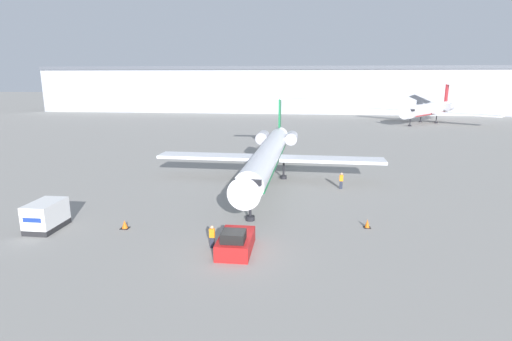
{
  "coord_description": "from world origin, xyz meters",
  "views": [
    {
      "loc": [
        4.47,
        -25.8,
        12.3
      ],
      "look_at": [
        0.0,
        12.3,
        3.32
      ],
      "focal_mm": 28.0,
      "sensor_mm": 36.0,
      "label": 1
    }
  ],
  "objects_px": {
    "worker_near_tug": "(212,236)",
    "worker_by_wing": "(341,180)",
    "airplane_parked_far_left": "(428,110)",
    "pushback_tug": "(236,242)",
    "traffic_cone_right": "(367,224)",
    "luggage_cart": "(46,216)",
    "traffic_cone_left": "(125,225)",
    "airplane_main": "(269,153)"
  },
  "relations": [
    {
      "from": "airplane_main",
      "to": "luggage_cart",
      "type": "xyz_separation_m",
      "value": [
        -16.88,
        -18.46,
        -2.16
      ]
    },
    {
      "from": "airplane_main",
      "to": "traffic_cone_left",
      "type": "bearing_deg",
      "value": -120.95
    },
    {
      "from": "pushback_tug",
      "to": "traffic_cone_right",
      "type": "distance_m",
      "value": 11.74
    },
    {
      "from": "worker_near_tug",
      "to": "worker_by_wing",
      "type": "bearing_deg",
      "value": 58.05
    },
    {
      "from": "airplane_parked_far_left",
      "to": "pushback_tug",
      "type": "bearing_deg",
      "value": -113.61
    },
    {
      "from": "airplane_main",
      "to": "airplane_parked_far_left",
      "type": "height_order",
      "value": "airplane_parked_far_left"
    },
    {
      "from": "worker_near_tug",
      "to": "worker_by_wing",
      "type": "height_order",
      "value": "worker_by_wing"
    },
    {
      "from": "pushback_tug",
      "to": "worker_near_tug",
      "type": "relative_size",
      "value": 2.5
    },
    {
      "from": "traffic_cone_left",
      "to": "pushback_tug",
      "type": "bearing_deg",
      "value": -18.34
    },
    {
      "from": "traffic_cone_right",
      "to": "airplane_parked_far_left",
      "type": "bearing_deg",
      "value": 70.97
    },
    {
      "from": "airplane_main",
      "to": "airplane_parked_far_left",
      "type": "distance_m",
      "value": 78.01
    },
    {
      "from": "airplane_main",
      "to": "traffic_cone_right",
      "type": "height_order",
      "value": "airplane_main"
    },
    {
      "from": "pushback_tug",
      "to": "luggage_cart",
      "type": "distance_m",
      "value": 16.46
    },
    {
      "from": "pushback_tug",
      "to": "luggage_cart",
      "type": "bearing_deg",
      "value": 171.55
    },
    {
      "from": "worker_near_tug",
      "to": "traffic_cone_right",
      "type": "bearing_deg",
      "value": 24.57
    },
    {
      "from": "pushback_tug",
      "to": "worker_near_tug",
      "type": "xyz_separation_m",
      "value": [
        -1.81,
        0.32,
        0.23
      ]
    },
    {
      "from": "traffic_cone_left",
      "to": "airplane_parked_far_left",
      "type": "height_order",
      "value": "airplane_parked_far_left"
    },
    {
      "from": "airplane_main",
      "to": "pushback_tug",
      "type": "xyz_separation_m",
      "value": [
        -0.61,
        -20.88,
        -2.64
      ]
    },
    {
      "from": "traffic_cone_right",
      "to": "airplane_parked_far_left",
      "type": "xyz_separation_m",
      "value": [
        28.65,
        83.06,
        3.32
      ]
    },
    {
      "from": "worker_near_tug",
      "to": "traffic_cone_right",
      "type": "height_order",
      "value": "worker_near_tug"
    },
    {
      "from": "luggage_cart",
      "to": "traffic_cone_left",
      "type": "height_order",
      "value": "luggage_cart"
    },
    {
      "from": "pushback_tug",
      "to": "traffic_cone_left",
      "type": "bearing_deg",
      "value": 161.66
    },
    {
      "from": "worker_near_tug",
      "to": "pushback_tug",
      "type": "bearing_deg",
      "value": -10.16
    },
    {
      "from": "airplane_main",
      "to": "pushback_tug",
      "type": "bearing_deg",
      "value": -91.67
    },
    {
      "from": "traffic_cone_right",
      "to": "worker_near_tug",
      "type": "bearing_deg",
      "value": -155.43
    },
    {
      "from": "pushback_tug",
      "to": "airplane_parked_far_left",
      "type": "relative_size",
      "value": 0.14
    },
    {
      "from": "pushback_tug",
      "to": "airplane_parked_far_left",
      "type": "distance_m",
      "value": 97.04
    },
    {
      "from": "worker_near_tug",
      "to": "airplane_parked_far_left",
      "type": "relative_size",
      "value": 0.06
    },
    {
      "from": "airplane_main",
      "to": "worker_by_wing",
      "type": "xyz_separation_m",
      "value": [
        8.47,
        -3.09,
        -2.33
      ]
    },
    {
      "from": "luggage_cart",
      "to": "airplane_main",
      "type": "bearing_deg",
      "value": 47.55
    },
    {
      "from": "airplane_main",
      "to": "worker_near_tug",
      "type": "relative_size",
      "value": 19.46
    },
    {
      "from": "airplane_main",
      "to": "pushback_tug",
      "type": "distance_m",
      "value": 21.05
    },
    {
      "from": "luggage_cart",
      "to": "airplane_parked_far_left",
      "type": "height_order",
      "value": "airplane_parked_far_left"
    },
    {
      "from": "luggage_cart",
      "to": "worker_near_tug",
      "type": "height_order",
      "value": "luggage_cart"
    },
    {
      "from": "worker_by_wing",
      "to": "traffic_cone_left",
      "type": "xyz_separation_m",
      "value": [
        -19.02,
        -14.5,
        -0.66
      ]
    },
    {
      "from": "airplane_main",
      "to": "worker_by_wing",
      "type": "height_order",
      "value": "airplane_main"
    },
    {
      "from": "worker_by_wing",
      "to": "airplane_parked_far_left",
      "type": "bearing_deg",
      "value": 67.28
    },
    {
      "from": "worker_near_tug",
      "to": "worker_by_wing",
      "type": "xyz_separation_m",
      "value": [
        10.89,
        17.47,
        0.08
      ]
    },
    {
      "from": "airplane_main",
      "to": "airplane_parked_far_left",
      "type": "relative_size",
      "value": 1.1
    },
    {
      "from": "traffic_cone_left",
      "to": "traffic_cone_right",
      "type": "distance_m",
      "value": 20.29
    },
    {
      "from": "pushback_tug",
      "to": "traffic_cone_right",
      "type": "relative_size",
      "value": 5.95
    },
    {
      "from": "worker_near_tug",
      "to": "worker_by_wing",
      "type": "relative_size",
      "value": 0.93
    }
  ]
}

